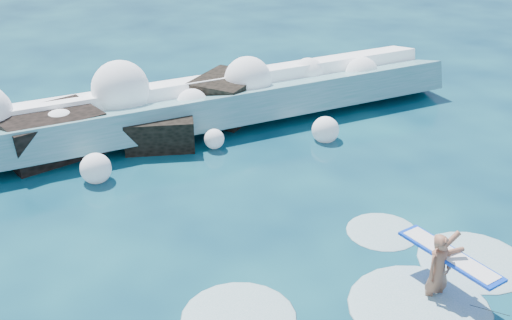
{
  "coord_description": "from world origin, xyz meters",
  "views": [
    {
      "loc": [
        -4.57,
        -10.55,
        8.11
      ],
      "look_at": [
        1.5,
        2.0,
        1.2
      ],
      "focal_mm": 45.0,
      "sensor_mm": 36.0,
      "label": 1
    }
  ],
  "objects": [
    {
      "name": "breaking_wave",
      "position": [
        1.0,
        7.45,
        0.58
      ],
      "size": [
        19.3,
        2.95,
        1.66
      ],
      "color": "teal",
      "rests_on": "ground"
    },
    {
      "name": "surfer_with_board",
      "position": [
        3.19,
        -2.85,
        0.62
      ],
      "size": [
        1.02,
        2.88,
        1.68
      ],
      "color": "#9D6249",
      "rests_on": "ground"
    },
    {
      "name": "wave_spray",
      "position": [
        0.31,
        7.4,
        1.11
      ],
      "size": [
        14.74,
        4.64,
        2.36
      ],
      "color": "white",
      "rests_on": "ground"
    },
    {
      "name": "rock_cluster",
      "position": [
        0.05,
        7.14,
        0.49
      ],
      "size": [
        8.65,
        3.63,
        1.55
      ],
      "color": "black",
      "rests_on": "ground"
    },
    {
      "name": "ground",
      "position": [
        0.0,
        0.0,
        0.0
      ],
      "size": [
        200.0,
        200.0,
        0.0
      ],
      "primitive_type": "plane",
      "color": "#082740",
      "rests_on": "ground"
    },
    {
      "name": "surf_foam",
      "position": [
        2.61,
        -2.62,
        0.0
      ],
      "size": [
        9.05,
        5.28,
        0.14
      ],
      "color": "silver",
      "rests_on": "ground"
    }
  ]
}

